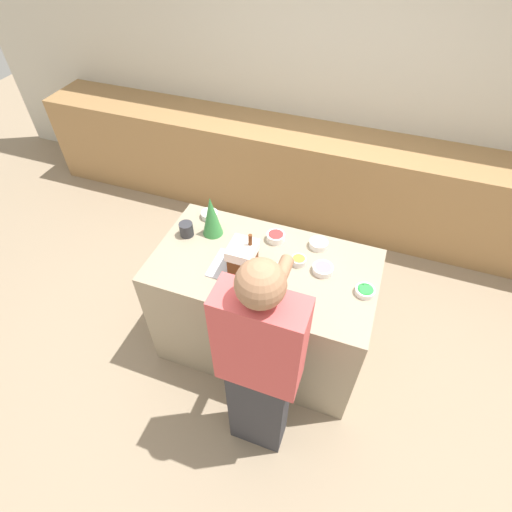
{
  "coord_description": "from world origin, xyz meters",
  "views": [
    {
      "loc": [
        0.55,
        -1.68,
        2.84
      ],
      "look_at": [
        -0.05,
        0.0,
        1.0
      ],
      "focal_mm": 28.0,
      "sensor_mm": 36.0,
      "label": 1
    }
  ],
  "objects_px": {
    "gingerbread_house": "(243,257)",
    "candy_bowl_near_tray_right": "(276,237)",
    "candy_bowl_behind_tray": "(365,291)",
    "person": "(260,368)",
    "candy_bowl_far_left": "(323,269)",
    "candy_bowl_front_corner": "(299,260)",
    "mug": "(186,229)",
    "candy_bowl_near_tray_left": "(210,214)",
    "candy_bowl_center_rear": "(319,244)",
    "decorative_tree": "(211,216)",
    "baking_tray": "(243,270)"
  },
  "relations": [
    {
      "from": "gingerbread_house",
      "to": "candy_bowl_behind_tray",
      "type": "xyz_separation_m",
      "value": [
        0.76,
        0.08,
        -0.1
      ]
    },
    {
      "from": "gingerbread_house",
      "to": "candy_bowl_far_left",
      "type": "relative_size",
      "value": 2.16
    },
    {
      "from": "baking_tray",
      "to": "person",
      "type": "distance_m",
      "value": 0.67
    },
    {
      "from": "decorative_tree",
      "to": "candy_bowl_far_left",
      "type": "xyz_separation_m",
      "value": [
        0.81,
        -0.1,
        -0.13
      ]
    },
    {
      "from": "decorative_tree",
      "to": "candy_bowl_far_left",
      "type": "distance_m",
      "value": 0.82
    },
    {
      "from": "candy_bowl_far_left",
      "to": "candy_bowl_front_corner",
      "type": "relative_size",
      "value": 1.34
    },
    {
      "from": "gingerbread_house",
      "to": "mug",
      "type": "distance_m",
      "value": 0.53
    },
    {
      "from": "gingerbread_house",
      "to": "mug",
      "type": "xyz_separation_m",
      "value": [
        -0.49,
        0.18,
        -0.07
      ]
    },
    {
      "from": "candy_bowl_center_rear",
      "to": "candy_bowl_front_corner",
      "type": "height_order",
      "value": "same"
    },
    {
      "from": "baking_tray",
      "to": "candy_bowl_front_corner",
      "type": "relative_size",
      "value": 4.28
    },
    {
      "from": "candy_bowl_near_tray_left",
      "to": "person",
      "type": "relative_size",
      "value": 0.07
    },
    {
      "from": "gingerbread_house",
      "to": "person",
      "type": "distance_m",
      "value": 0.69
    },
    {
      "from": "person",
      "to": "decorative_tree",
      "type": "bearing_deg",
      "value": 127.58
    },
    {
      "from": "baking_tray",
      "to": "candy_bowl_near_tray_right",
      "type": "xyz_separation_m",
      "value": [
        0.11,
        0.34,
        0.02
      ]
    },
    {
      "from": "candy_bowl_behind_tray",
      "to": "candy_bowl_front_corner",
      "type": "relative_size",
      "value": 1.21
    },
    {
      "from": "baking_tray",
      "to": "decorative_tree",
      "type": "bearing_deg",
      "value": 141.62
    },
    {
      "from": "candy_bowl_far_left",
      "to": "candy_bowl_near_tray_left",
      "type": "relative_size",
      "value": 1.08
    },
    {
      "from": "person",
      "to": "candy_bowl_far_left",
      "type": "bearing_deg",
      "value": 77.66
    },
    {
      "from": "candy_bowl_front_corner",
      "to": "person",
      "type": "xyz_separation_m",
      "value": [
        0.0,
        -0.76,
        -0.09
      ]
    },
    {
      "from": "candy_bowl_center_rear",
      "to": "decorative_tree",
      "type": "bearing_deg",
      "value": -170.73
    },
    {
      "from": "decorative_tree",
      "to": "candy_bowl_near_tray_right",
      "type": "xyz_separation_m",
      "value": [
        0.44,
        0.08,
        -0.12
      ]
    },
    {
      "from": "baking_tray",
      "to": "person",
      "type": "relative_size",
      "value": 0.25
    },
    {
      "from": "candy_bowl_behind_tray",
      "to": "person",
      "type": "relative_size",
      "value": 0.07
    },
    {
      "from": "candy_bowl_behind_tray",
      "to": "person",
      "type": "bearing_deg",
      "value": -124.07
    },
    {
      "from": "decorative_tree",
      "to": "candy_bowl_near_tray_right",
      "type": "bearing_deg",
      "value": 10.62
    },
    {
      "from": "gingerbread_house",
      "to": "candy_bowl_near_tray_right",
      "type": "distance_m",
      "value": 0.37
    },
    {
      "from": "gingerbread_house",
      "to": "candy_bowl_behind_tray",
      "type": "bearing_deg",
      "value": 5.72
    },
    {
      "from": "candy_bowl_far_left",
      "to": "candy_bowl_near_tray_left",
      "type": "xyz_separation_m",
      "value": [
        -0.9,
        0.24,
        -0.0
      ]
    },
    {
      "from": "candy_bowl_near_tray_right",
      "to": "candy_bowl_behind_tray",
      "type": "distance_m",
      "value": 0.7
    },
    {
      "from": "baking_tray",
      "to": "person",
      "type": "xyz_separation_m",
      "value": [
        0.32,
        -0.58,
        -0.07
      ]
    },
    {
      "from": "candy_bowl_near_tray_left",
      "to": "candy_bowl_front_corner",
      "type": "relative_size",
      "value": 1.24
    },
    {
      "from": "candy_bowl_center_rear",
      "to": "person",
      "type": "height_order",
      "value": "person"
    },
    {
      "from": "decorative_tree",
      "to": "person",
      "type": "relative_size",
      "value": 0.18
    },
    {
      "from": "candy_bowl_far_left",
      "to": "candy_bowl_center_rear",
      "type": "xyz_separation_m",
      "value": [
        -0.08,
        0.21,
        0.0
      ]
    },
    {
      "from": "candy_bowl_front_corner",
      "to": "gingerbread_house",
      "type": "bearing_deg",
      "value": -150.33
    },
    {
      "from": "candy_bowl_center_rear",
      "to": "candy_bowl_front_corner",
      "type": "bearing_deg",
      "value": -113.18
    },
    {
      "from": "mug",
      "to": "person",
      "type": "xyz_separation_m",
      "value": [
        0.81,
        -0.76,
        -0.11
      ]
    },
    {
      "from": "candy_bowl_near_tray_left",
      "to": "gingerbread_house",
      "type": "bearing_deg",
      "value": -44.06
    },
    {
      "from": "candy_bowl_behind_tray",
      "to": "candy_bowl_front_corner",
      "type": "distance_m",
      "value": 0.46
    },
    {
      "from": "candy_bowl_center_rear",
      "to": "candy_bowl_near_tray_left",
      "type": "distance_m",
      "value": 0.82
    },
    {
      "from": "baking_tray",
      "to": "candy_bowl_near_tray_left",
      "type": "relative_size",
      "value": 3.46
    },
    {
      "from": "decorative_tree",
      "to": "candy_bowl_center_rear",
      "type": "bearing_deg",
      "value": 9.27
    },
    {
      "from": "decorative_tree",
      "to": "candy_bowl_near_tray_left",
      "type": "xyz_separation_m",
      "value": [
        -0.09,
        0.15,
        -0.13
      ]
    },
    {
      "from": "candy_bowl_front_corner",
      "to": "candy_bowl_far_left",
      "type": "bearing_deg",
      "value": -6.32
    },
    {
      "from": "decorative_tree",
      "to": "person",
      "type": "distance_m",
      "value": 1.08
    },
    {
      "from": "candy_bowl_near_tray_left",
      "to": "person",
      "type": "xyz_separation_m",
      "value": [
        0.74,
        -0.99,
        -0.09
      ]
    },
    {
      "from": "candy_bowl_far_left",
      "to": "candy_bowl_near_tray_left",
      "type": "distance_m",
      "value": 0.93
    },
    {
      "from": "candy_bowl_far_left",
      "to": "candy_bowl_center_rear",
      "type": "height_order",
      "value": "candy_bowl_center_rear"
    },
    {
      "from": "baking_tray",
      "to": "candy_bowl_near_tray_right",
      "type": "height_order",
      "value": "candy_bowl_near_tray_right"
    },
    {
      "from": "baking_tray",
      "to": "mug",
      "type": "relative_size",
      "value": 4.23
    }
  ]
}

